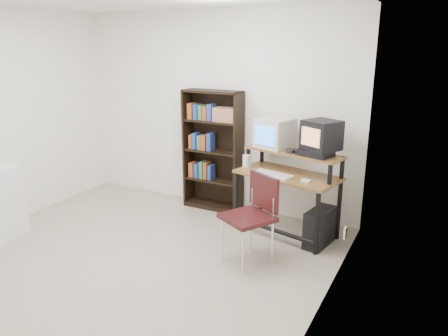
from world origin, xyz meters
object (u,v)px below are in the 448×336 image
at_px(computer_desk, 288,178).
at_px(bookshelf, 214,149).
at_px(crt_tv, 321,135).
at_px(pc_tower, 320,227).
at_px(school_chair, 254,209).
at_px(crt_monitor, 275,133).

height_order(computer_desk, bookshelf, bookshelf).
height_order(crt_tv, pc_tower, crt_tv).
distance_m(computer_desk, pc_tower, 0.67).
xyz_separation_m(crt_tv, school_chair, (-0.43, -0.85, -0.65)).
bearing_deg(crt_tv, computer_desk, -145.99).
bearing_deg(computer_desk, pc_tower, -6.18).
bearing_deg(crt_monitor, pc_tower, -9.42).
height_order(computer_desk, crt_monitor, crt_monitor).
distance_m(school_chair, bookshelf, 1.60).
distance_m(crt_monitor, school_chair, 1.17).
relative_size(crt_monitor, bookshelf, 0.29).
xyz_separation_m(crt_monitor, pc_tower, (0.70, -0.34, -0.94)).
height_order(crt_monitor, school_chair, crt_monitor).
xyz_separation_m(school_chair, bookshelf, (-1.09, 1.14, 0.27)).
distance_m(computer_desk, bookshelf, 1.22).
relative_size(computer_desk, crt_monitor, 2.72).
xyz_separation_m(crt_tv, bookshelf, (-1.51, 0.29, -0.38)).
relative_size(school_chair, bookshelf, 0.57).
height_order(pc_tower, school_chair, school_chair).
height_order(computer_desk, pc_tower, computer_desk).
distance_m(pc_tower, bookshelf, 1.79).
distance_m(crt_tv, pc_tower, 1.03).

